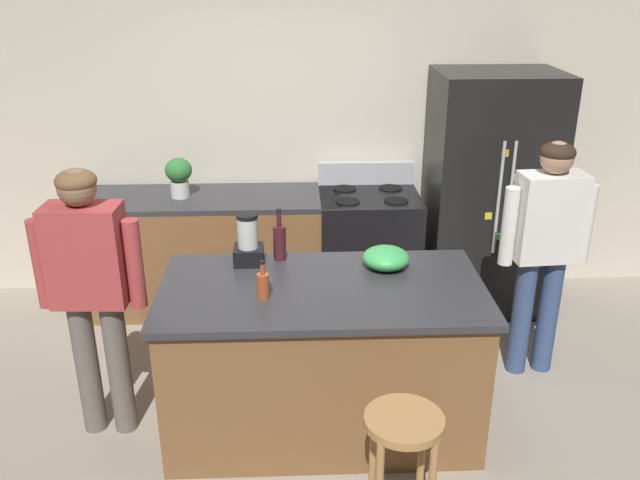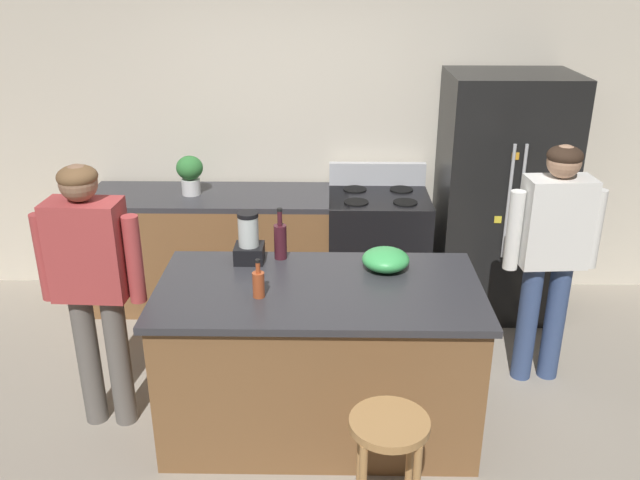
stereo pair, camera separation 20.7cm
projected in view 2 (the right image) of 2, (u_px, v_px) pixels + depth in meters
The scene contains 14 objects.
ground_plane at pixel (319, 423), 3.98m from camera, with size 14.00×14.00×0.00m, color #9E9384.
back_wall at pixel (323, 127), 5.26m from camera, with size 8.00×0.10×2.70m, color beige.
kitchen_island at pixel (319, 358), 3.81m from camera, with size 1.79×0.93×0.92m.
back_counter_run at pixel (221, 249), 5.25m from camera, with size 2.00×0.64×0.92m.
refrigerator at pixel (500, 198), 4.99m from camera, with size 0.90×0.73×1.84m.
stove_range at pixel (377, 250), 5.20m from camera, with size 0.76×0.65×1.10m.
person_by_island_left at pixel (92, 275), 3.65m from camera, with size 0.59×0.24×1.60m.
person_by_sink_right at pixel (552, 244), 4.08m from camera, with size 0.60×0.25×1.58m.
bar_stool at pixel (388, 449), 2.98m from camera, with size 0.36×0.36×0.70m.
potted_plant at pixel (190, 172), 5.01m from camera, with size 0.20×0.20×0.30m.
blender_appliance at pixel (249, 241), 3.89m from camera, with size 0.17×0.17×0.31m.
bottle_wine at pixel (280, 240), 3.94m from camera, with size 0.08×0.08×0.32m.
bottle_cooking_sauce at pixel (259, 283), 3.49m from camera, with size 0.06×0.06×0.22m.
mixing_bowl at pixel (386, 260), 3.81m from camera, with size 0.27×0.27×0.12m, color #3FB259.
Camera 2 is at (0.06, -3.25, 2.55)m, focal length 37.34 mm.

